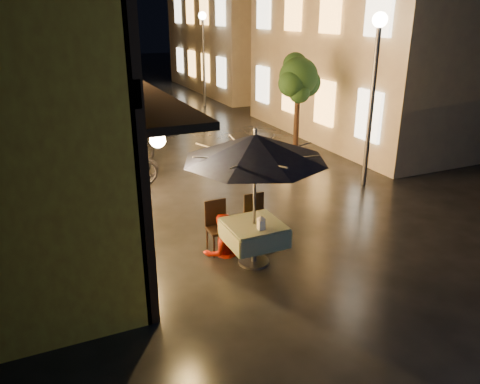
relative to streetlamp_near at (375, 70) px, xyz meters
name	(u,v)px	position (x,y,z in m)	size (l,w,h in m)	color
ground	(305,237)	(-3.00, -2.00, -2.92)	(90.00, 90.00, 0.00)	black
east_building_near	(395,36)	(4.49, 4.50, 0.49)	(7.30, 9.30, 6.80)	#C0B394
east_building_far	(254,22)	(4.49, 16.00, 0.74)	(7.30, 10.30, 7.30)	#C0B394
street_tree	(299,80)	(-0.59, 2.51, -0.50)	(1.43, 1.20, 3.15)	black
streetlamp_near	(375,70)	(0.00, 0.00, 0.00)	(0.36, 0.36, 4.23)	#59595E
streetlamp_far	(203,42)	(0.00, 12.00, 0.00)	(0.36, 0.36, 4.23)	#59595E
cafe_table	(254,233)	(-4.39, -2.49, -2.33)	(0.99, 0.99, 0.78)	#59595E
patio_umbrella	(255,147)	(-4.39, -2.49, -0.77)	(2.46, 2.46, 2.46)	#59595E
cafe_chair_left	(217,223)	(-4.79, -1.75, -2.38)	(0.42, 0.42, 0.97)	black
cafe_chair_right	(256,216)	(-3.99, -1.75, -2.38)	(0.42, 0.42, 0.97)	black
table_lantern	(261,222)	(-4.39, -2.76, -2.00)	(0.16, 0.16, 0.25)	white
person_orange	(221,216)	(-4.77, -1.92, -2.15)	(0.74, 0.58, 1.53)	#B91B08
person_yellow	(262,212)	(-3.96, -1.93, -2.24)	(0.88, 0.51, 1.36)	yellow
bicycle_0	(125,172)	(-5.73, 2.07, -2.43)	(0.65, 1.87, 0.98)	black
bicycle_1	(118,160)	(-5.73, 3.08, -2.40)	(0.49, 1.72, 1.03)	black
bicycle_2	(128,164)	(-5.49, 2.97, -2.50)	(0.55, 1.59, 0.83)	black
bicycle_3	(125,149)	(-5.31, 4.18, -2.41)	(0.47, 1.67, 1.01)	black
bicycle_4	(100,140)	(-5.81, 5.64, -2.46)	(0.60, 1.73, 0.91)	black
bicycle_5	(113,132)	(-5.29, 6.30, -2.41)	(0.48, 1.69, 1.02)	black
bicycle_6	(107,124)	(-5.23, 8.00, -2.50)	(0.56, 1.60, 0.84)	black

